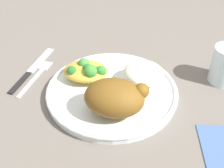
{
  "coord_description": "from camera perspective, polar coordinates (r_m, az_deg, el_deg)",
  "views": [
    {
      "loc": [
        0.09,
        -0.47,
        0.41
      ],
      "look_at": [
        0.0,
        0.0,
        0.03
      ],
      "focal_mm": 46.91,
      "sensor_mm": 36.0,
      "label": 1
    }
  ],
  "objects": [
    {
      "name": "ground_plane",
      "position": [
        0.63,
        -0.0,
        -2.18
      ],
      "size": [
        2.0,
        2.0,
        0.0
      ],
      "primitive_type": "plane",
      "color": "#6C645C"
    },
    {
      "name": "plate",
      "position": [
        0.62,
        -0.0,
        -1.42
      ],
      "size": [
        0.28,
        0.28,
        0.02
      ],
      "color": "white",
      "rests_on": "ground_plane"
    },
    {
      "name": "roasted_chicken",
      "position": [
        0.54,
        0.65,
        -2.65
      ],
      "size": [
        0.12,
        0.09,
        0.07
      ],
      "color": "brown",
      "rests_on": "plate"
    },
    {
      "name": "rice_pile",
      "position": [
        0.62,
        6.14,
        2.06
      ],
      "size": [
        0.08,
        0.08,
        0.04
      ],
      "primitive_type": "ellipsoid",
      "color": "white",
      "rests_on": "plate"
    },
    {
      "name": "mac_cheese_with_broccoli",
      "position": [
        0.64,
        -4.98,
        2.6
      ],
      "size": [
        0.1,
        0.08,
        0.04
      ],
      "color": "gold",
      "rests_on": "plate"
    },
    {
      "name": "fork",
      "position": [
        0.7,
        -14.53,
        1.56
      ],
      "size": [
        0.03,
        0.14,
        0.01
      ],
      "color": "silver",
      "rests_on": "ground_plane"
    },
    {
      "name": "knife",
      "position": [
        0.72,
        -15.83,
        2.31
      ],
      "size": [
        0.04,
        0.19,
        0.01
      ],
      "color": "black",
      "rests_on": "ground_plane"
    }
  ]
}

